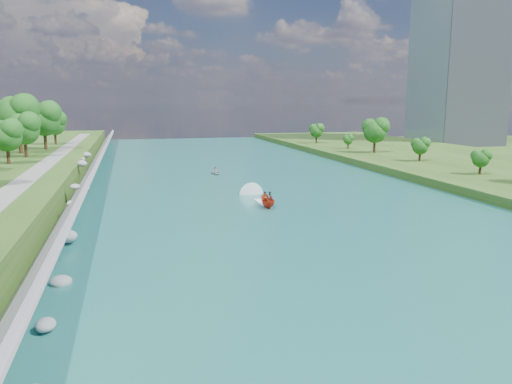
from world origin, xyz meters
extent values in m
plane|color=#2D5119|center=(0.00, 0.00, 0.00)|extent=(260.00, 260.00, 0.00)
cube|color=#175557|center=(0.00, 20.00, 0.05)|extent=(55.00, 240.00, 0.10)
cube|color=slate|center=(-25.85, 20.00, 1.80)|extent=(3.54, 236.00, 4.05)
ellipsoid|color=gray|center=(-24.47, -15.95, 0.49)|extent=(1.23, 1.54, 0.78)
ellipsoid|color=gray|center=(-24.63, -7.70, 0.21)|extent=(1.71, 1.71, 1.01)
ellipsoid|color=gray|center=(-25.27, 3.09, 0.95)|extent=(1.89, 1.72, 1.23)
ellipsoid|color=gray|center=(-25.93, 13.29, 2.14)|extent=(0.96, 0.79, 0.70)
ellipsoid|color=gray|center=(-26.19, 21.40, 2.78)|extent=(1.26, 1.49, 0.75)
ellipsoid|color=gray|center=(-25.72, 28.83, 1.42)|extent=(1.51, 1.25, 0.92)
ellipsoid|color=gray|center=(-26.84, 40.41, 3.55)|extent=(1.65, 1.80, 1.09)
ellipsoid|color=gray|center=(-27.53, 49.43, 3.26)|extent=(0.99, 1.06, 0.66)
ellipsoid|color=gray|center=(-27.22, 55.98, 3.39)|extent=(1.65, 1.79, 1.05)
cube|color=gray|center=(-32.50, 20.00, 3.55)|extent=(3.00, 200.00, 0.10)
cube|color=gray|center=(82.50, 95.00, 30.00)|extent=(22.00, 22.00, 60.00)
ellipsoid|color=#154412|center=(-38.49, 42.94, 7.85)|extent=(5.22, 5.22, 8.70)
ellipsoid|color=#154412|center=(-37.66, 53.16, 8.36)|extent=(5.83, 5.83, 9.71)
ellipsoid|color=#154412|center=(-39.99, 60.83, 10.29)|extent=(8.15, 8.15, 13.58)
ellipsoid|color=#154412|center=(-36.58, 68.95, 9.52)|extent=(7.22, 7.22, 12.03)
ellipsoid|color=#154412|center=(-36.21, 81.56, 8.15)|extent=(5.58, 5.58, 9.30)
ellipsoid|color=#154412|center=(38.17, 25.31, 4.04)|extent=(3.05, 3.05, 5.08)
ellipsoid|color=#154412|center=(38.94, 44.77, 4.41)|extent=(3.49, 3.49, 5.81)
ellipsoid|color=#154412|center=(37.95, 62.69, 6.43)|extent=(5.91, 5.91, 9.85)
ellipsoid|color=#154412|center=(36.31, 74.09, 3.62)|extent=(2.55, 2.55, 4.25)
ellipsoid|color=#154412|center=(34.46, 92.24, 4.89)|extent=(4.07, 4.07, 6.79)
imported|color=red|center=(-1.91, 15.25, 0.87)|extent=(1.81, 4.11, 1.55)
imported|color=#66605B|center=(-2.31, 14.85, 1.34)|extent=(0.70, 0.50, 1.77)
imported|color=#66605B|center=(-1.41, 15.75, 1.23)|extent=(0.78, 0.61, 1.57)
cube|color=white|center=(-1.91, 18.25, 0.13)|extent=(0.90, 5.00, 0.06)
imported|color=#989BA1|center=(-3.61, 45.91, 0.39)|extent=(2.38, 3.04, 0.57)
imported|color=#66605B|center=(-3.61, 45.91, 0.97)|extent=(0.65, 0.46, 1.25)
camera|label=1|loc=(-19.08, -46.26, 13.75)|focal=35.00mm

